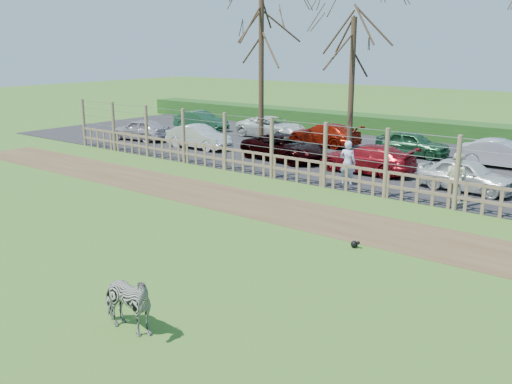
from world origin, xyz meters
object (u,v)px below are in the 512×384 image
Objects in this scene: car_3 at (367,159)px; car_1 at (199,137)px; visitor_a at (348,163)px; crow at (355,244)px; car_4 at (467,175)px; visitor_b at (456,178)px; car_9 at (324,134)px; tree_mid at (353,54)px; car_10 at (412,144)px; car_2 at (285,147)px; car_7 at (201,121)px; car_8 at (272,127)px; tree_left at (261,38)px; car_11 at (502,154)px; zebra at (125,303)px; car_0 at (140,129)px.

car_1 is at bearing -90.72° from car_3.
crow is at bearing 108.25° from visitor_a.
car_4 is (3.93, 1.88, -0.26)m from visitor_a.
car_4 is (0.33, 7.87, 0.54)m from crow.
visitor_b reaches higher than car_9.
tree_mid is at bearing 119.85° from crow.
car_4 is (13.94, -0.38, 0.00)m from car_1.
tree_mid is 5.30m from car_10.
visitor_a is at bearing -111.69° from car_2.
car_3 is 1.14× the size of car_7.
car_2 is at bearing -136.73° from car_8.
tree_left is 30.12× the size of crow.
car_7 is 8.94m from car_9.
car_8 reaches higher than crow.
tree_left is at bearing -65.22° from car_1.
car_11 is at bearing 17.14° from tree_left.
car_7 and car_10 have the same top height.
tree_left is 12.35m from car_11.
visitor_b reaches higher than zebra.
car_2 is 1.23× the size of car_10.
tree_mid reaches higher than zebra.
car_4 is (4.34, -0.53, 0.00)m from car_3.
car_10 is at bearing -99.54° from visitor_a.
car_8 is at bearing 47.61° from car_2.
car_3 is (-4.55, 2.32, -0.26)m from visitor_b.
car_4 is at bearing 178.47° from car_11.
visitor_a reaches higher than car_3.
crow is 0.07× the size of car_1.
car_10 is (8.76, -0.42, 0.00)m from car_8.
visitor_a is (2.56, -4.73, -3.96)m from tree_mid.
car_0 is (-14.44, 2.15, -0.26)m from visitor_a.
car_8 and car_11 have the same top height.
car_2 is 1.00× the size of car_8.
tree_mid reaches higher than car_10.
car_9 is at bearing -95.37° from car_8.
car_9 is (-9.49, 6.95, -0.26)m from visitor_b.
car_9 is 1.14× the size of car_11.
visitor_a is 7.04m from crow.
car_7 is 1.03× the size of car_10.
visitor_b is 0.47× the size of car_7.
tree_left reaches higher than visitor_a.
car_1 is 5.32m from car_8.
car_10 is at bearing 178.28° from car_3.
zebra is 0.40× the size of car_7.
car_11 is (13.76, 4.81, 0.00)m from car_1.
zebra is 0.41× the size of car_10.
car_7 reaches higher than crow.
car_9 reaches higher than zebra.
car_10 is (-4.33, 5.21, 0.00)m from car_4.
car_1 is (-2.95, -1.47, -4.98)m from tree_left.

